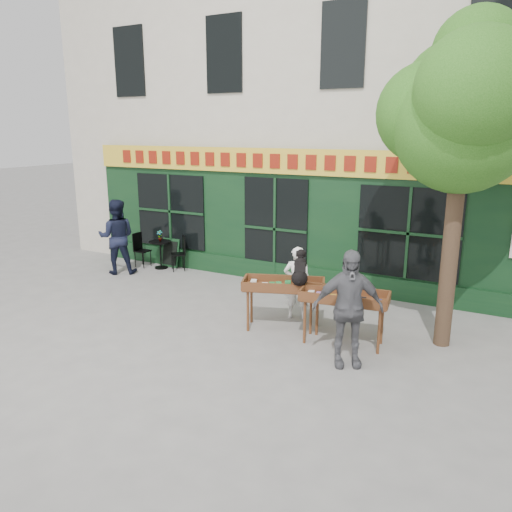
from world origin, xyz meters
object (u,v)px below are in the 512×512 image
(dog, at_px, (300,267))
(bistro_table, at_px, (160,249))
(woman, at_px, (297,283))
(man_left, at_px, (117,237))
(book_cart_center, at_px, (283,288))
(man_right, at_px, (348,308))
(book_cart_right, at_px, (344,300))

(dog, height_order, bistro_table, dog)
(woman, relative_size, man_left, 0.75)
(book_cart_center, height_order, woman, woman)
(dog, height_order, man_right, man_right)
(man_right, distance_m, man_left, 7.41)
(man_right, bearing_deg, man_left, 134.23)
(man_right, bearing_deg, woman, 107.53)
(book_cart_center, height_order, book_cart_right, same)
(book_cart_right, xyz_separation_m, bistro_table, (-6.04, 2.45, -0.28))
(dog, height_order, man_left, man_left)
(woman, distance_m, man_right, 2.18)
(book_cart_center, relative_size, woman, 1.09)
(book_cart_center, relative_size, man_left, 0.82)
(woman, bearing_deg, bistro_table, -38.85)
(book_cart_right, bearing_deg, bistro_table, 150.24)
(book_cart_center, distance_m, man_left, 5.69)
(woman, xyz_separation_m, man_left, (-5.50, 0.77, 0.24))
(man_left, bearing_deg, book_cart_center, 131.36)
(dog, bearing_deg, bistro_table, 135.63)
(woman, height_order, bistro_table, woman)
(woman, bearing_deg, man_left, -27.64)
(dog, xyz_separation_m, man_left, (-5.85, 1.47, -0.30))
(woman, distance_m, bistro_table, 5.09)
(man_right, xyz_separation_m, man_left, (-7.04, 2.30, 0.02))
(man_right, xyz_separation_m, bistro_table, (-6.34, 3.20, -0.42))
(dog, bearing_deg, book_cart_right, -24.60)
(dog, relative_size, man_left, 0.30)
(woman, distance_m, man_left, 5.56)
(man_right, bearing_deg, dog, 117.48)
(woman, relative_size, bistro_table, 1.96)
(dog, bearing_deg, woman, 96.94)
(book_cart_right, xyz_separation_m, man_right, (0.30, -0.75, 0.14))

